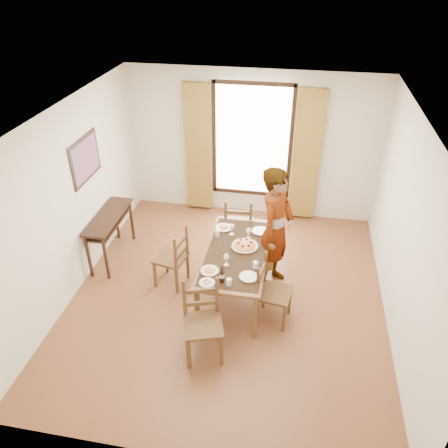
% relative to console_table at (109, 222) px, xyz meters
% --- Properties ---
extents(ground, '(5.00, 5.00, 0.00)m').
position_rel_console_table_xyz_m(ground, '(2.03, -0.60, -0.68)').
color(ground, '#5B2E1C').
rests_on(ground, ground).
extents(room_shell, '(4.60, 5.10, 2.74)m').
position_rel_console_table_xyz_m(room_shell, '(2.03, -0.47, 0.86)').
color(room_shell, silver).
rests_on(room_shell, ground).
extents(console_table, '(0.38, 1.20, 0.80)m').
position_rel_console_table_xyz_m(console_table, '(0.00, 0.00, 0.00)').
color(console_table, black).
rests_on(console_table, ground).
extents(dining_table, '(0.88, 1.80, 0.76)m').
position_rel_console_table_xyz_m(dining_table, '(2.13, -0.51, 0.00)').
color(dining_table, brown).
rests_on(dining_table, ground).
extents(chair_west, '(0.51, 0.51, 0.97)m').
position_rel_console_table_xyz_m(chair_west, '(1.17, -0.47, -0.23)').
color(chair_west, brown).
rests_on(chair_west, ground).
extents(chair_north, '(0.49, 0.49, 1.05)m').
position_rel_console_table_xyz_m(chair_north, '(2.01, 0.53, -0.20)').
color(chair_north, brown).
rests_on(chair_north, ground).
extents(chair_south, '(0.59, 0.59, 1.05)m').
position_rel_console_table_xyz_m(chair_south, '(1.91, -1.71, -0.19)').
color(chair_south, brown).
rests_on(chair_south, ground).
extents(chair_east, '(0.49, 0.49, 0.98)m').
position_rel_console_table_xyz_m(chair_east, '(2.69, -0.96, -0.23)').
color(chair_east, brown).
rests_on(chair_east, ground).
extents(man, '(1.00, 0.92, 1.92)m').
position_rel_console_table_xyz_m(man, '(2.64, -0.18, 0.28)').
color(man, gray).
rests_on(man, ground).
extents(plate_sw, '(0.27, 0.27, 0.05)m').
position_rel_console_table_xyz_m(plate_sw, '(1.85, -1.03, 0.10)').
color(plate_sw, silver).
rests_on(plate_sw, dining_table).
extents(plate_se, '(0.27, 0.27, 0.05)m').
position_rel_console_table_xyz_m(plate_se, '(2.38, -1.06, 0.10)').
color(plate_se, silver).
rests_on(plate_se, dining_table).
extents(plate_nw, '(0.27, 0.27, 0.05)m').
position_rel_console_table_xyz_m(plate_nw, '(1.85, 0.03, 0.10)').
color(plate_nw, silver).
rests_on(plate_nw, dining_table).
extents(plate_ne, '(0.27, 0.27, 0.05)m').
position_rel_console_table_xyz_m(plate_ne, '(2.41, 0.04, 0.10)').
color(plate_ne, silver).
rests_on(plate_ne, dining_table).
extents(pasta_platter, '(0.40, 0.40, 0.10)m').
position_rel_console_table_xyz_m(pasta_platter, '(2.23, -0.40, 0.12)').
color(pasta_platter, '#C24E18').
rests_on(pasta_platter, dining_table).
extents(caprese_plate, '(0.20, 0.20, 0.04)m').
position_rel_console_table_xyz_m(caprese_plate, '(1.87, -1.27, 0.09)').
color(caprese_plate, silver).
rests_on(caprese_plate, dining_table).
extents(wine_glass_a, '(0.08, 0.08, 0.18)m').
position_rel_console_table_xyz_m(wine_glass_a, '(2.05, -0.85, 0.16)').
color(wine_glass_a, white).
rests_on(wine_glass_a, dining_table).
extents(wine_glass_b, '(0.08, 0.08, 0.18)m').
position_rel_console_table_xyz_m(wine_glass_b, '(2.25, -0.17, 0.16)').
color(wine_glass_b, white).
rests_on(wine_glass_b, dining_table).
extents(wine_glass_c, '(0.08, 0.08, 0.18)m').
position_rel_console_table_xyz_m(wine_glass_c, '(2.00, -0.11, 0.16)').
color(wine_glass_c, white).
rests_on(wine_glass_c, dining_table).
extents(tumbler_a, '(0.07, 0.07, 0.10)m').
position_rel_console_table_xyz_m(tumbler_a, '(2.44, -0.85, 0.12)').
color(tumbler_a, silver).
rests_on(tumbler_a, dining_table).
extents(tumbler_b, '(0.07, 0.07, 0.10)m').
position_rel_console_table_xyz_m(tumbler_b, '(1.80, -0.19, 0.12)').
color(tumbler_b, silver).
rests_on(tumbler_b, dining_table).
extents(tumbler_c, '(0.07, 0.07, 0.10)m').
position_rel_console_table_xyz_m(tumbler_c, '(2.15, -1.25, 0.12)').
color(tumbler_c, silver).
rests_on(tumbler_c, dining_table).
extents(wine_bottle, '(0.07, 0.07, 0.25)m').
position_rel_console_table_xyz_m(wine_bottle, '(2.05, -1.20, 0.20)').
color(wine_bottle, black).
rests_on(wine_bottle, dining_table).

